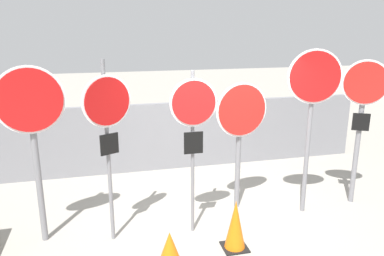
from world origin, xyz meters
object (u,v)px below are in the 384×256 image
object	(u,v)px
stop_sign_3	(241,123)
stop_sign_5	(363,106)
stop_sign_0	(32,120)
stop_sign_4	(313,95)
stop_sign_2	(193,118)
stop_sign_1	(107,117)
traffic_cone_0	(235,225)
traffic_cone_1	(170,254)

from	to	relation	value
stop_sign_3	stop_sign_5	xyz separation A→B (m)	(1.97, -0.28, 0.22)
stop_sign_0	stop_sign_4	world-z (taller)	stop_sign_4
stop_sign_2	stop_sign_5	distance (m)	2.90
stop_sign_2	stop_sign_5	xyz separation A→B (m)	(2.89, 0.29, -0.05)
stop_sign_0	stop_sign_4	xyz separation A→B (m)	(4.00, -0.08, 0.17)
stop_sign_2	stop_sign_5	size ratio (longest dim) A/B	0.97
stop_sign_0	stop_sign_5	xyz separation A→B (m)	(4.98, 0.04, -0.07)
stop_sign_1	stop_sign_5	xyz separation A→B (m)	(4.03, 0.23, -0.10)
traffic_cone_0	traffic_cone_1	world-z (taller)	traffic_cone_0
traffic_cone_1	traffic_cone_0	bearing A→B (deg)	20.87
stop_sign_2	stop_sign_3	world-z (taller)	stop_sign_2
stop_sign_3	stop_sign_5	world-z (taller)	stop_sign_5
stop_sign_1	stop_sign_2	size ratio (longest dim) A/B	1.07
traffic_cone_1	stop_sign_4	bearing A→B (deg)	24.07
stop_sign_2	traffic_cone_1	world-z (taller)	stop_sign_2
stop_sign_3	traffic_cone_0	bearing A→B (deg)	-119.38
stop_sign_5	stop_sign_1	bearing A→B (deg)	-149.45
stop_sign_1	traffic_cone_1	xyz separation A→B (m)	(0.63, -0.96, -1.51)
stop_sign_1	stop_sign_2	world-z (taller)	stop_sign_1
stop_sign_4	traffic_cone_0	xyz separation A→B (m)	(-1.45, -0.71, -1.59)
stop_sign_4	stop_sign_5	distance (m)	1.02
traffic_cone_0	traffic_cone_1	size ratio (longest dim) A/B	1.20
stop_sign_2	stop_sign_4	distance (m)	1.92
stop_sign_0	stop_sign_3	size ratio (longest dim) A/B	1.17
stop_sign_5	traffic_cone_1	size ratio (longest dim) A/B	4.14
stop_sign_5	traffic_cone_0	bearing A→B (deg)	-133.98
stop_sign_0	traffic_cone_0	xyz separation A→B (m)	(2.55, -0.79, -1.42)
stop_sign_0	stop_sign_1	distance (m)	0.98
stop_sign_1	stop_sign_2	distance (m)	1.14
stop_sign_3	stop_sign_5	bearing A→B (deg)	-14.91
stop_sign_5	traffic_cone_0	size ratio (longest dim) A/B	3.44
stop_sign_1	traffic_cone_0	xyz separation A→B (m)	(1.59, -0.59, -1.45)
stop_sign_1	stop_sign_5	world-z (taller)	stop_sign_1
stop_sign_2	traffic_cone_1	size ratio (longest dim) A/B	4.03
stop_sign_5	stop_sign_3	bearing A→B (deg)	-160.80
stop_sign_4	traffic_cone_0	distance (m)	2.26
stop_sign_3	stop_sign_4	distance (m)	1.16
stop_sign_0	stop_sign_1	bearing A→B (deg)	-22.48
stop_sign_4	traffic_cone_1	bearing A→B (deg)	-142.73
stop_sign_3	stop_sign_4	bearing A→B (deg)	-28.71
traffic_cone_0	stop_sign_1	bearing A→B (deg)	159.55
stop_sign_2	traffic_cone_0	xyz separation A→B (m)	(0.45, -0.54, -1.39)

